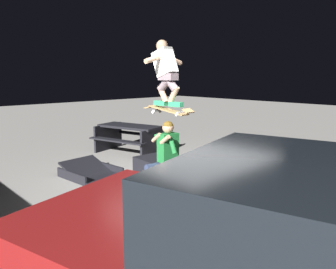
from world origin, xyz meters
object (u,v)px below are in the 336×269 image
Objects in this scene: skateboard at (168,110)px; skater_airborne at (166,70)px; kicker_ramp at (91,174)px; ledge_box_main at (179,176)px; person_sitting_on_ledge at (163,155)px; picnic_table_back at (130,134)px; trash_bin at (272,230)px.

skateboard is 0.92× the size of skater_airborne.
kicker_ramp is (1.65, 0.58, -2.09)m from skater_airborne.
ledge_box_main is 1.27m from skateboard.
ledge_box_main is 1.95× the size of skateboard.
ledge_box_main is 0.65m from person_sitting_on_ledge.
picnic_table_back is (1.18, -1.89, 0.43)m from kicker_ramp.
skater_airborne is at bearing -55.33° from person_sitting_on_ledge.
skater_airborne is at bearing 73.93° from ledge_box_main.
picnic_table_back is at bearing -19.82° from ledge_box_main.
person_sitting_on_ledge reaches higher than ledge_box_main.
kicker_ramp is 2.27m from picnic_table_back.
picnic_table_back is 2.28× the size of trash_bin.
trash_bin is at bearing 161.84° from skater_airborne.
picnic_table_back is at bearing -24.86° from skater_airborne.
trash_bin is (-2.56, 0.84, -1.72)m from skater_airborne.
ledge_box_main is at bearing -23.95° from trash_bin.
skater_airborne is 2.73m from kicker_ramp.
trash_bin is at bearing 176.55° from kicker_ramp.
ledge_box_main is at bearing -84.86° from person_sitting_on_ledge.
picnic_table_back is at bearing -26.64° from person_sitting_on_ledge.
ledge_box_main is 1.01× the size of picnic_table_back.
person_sitting_on_ledge is 1.15× the size of skater_airborne.
person_sitting_on_ledge is 0.65× the size of picnic_table_back.
person_sitting_on_ledge is 1.48× the size of trash_bin.
picnic_table_back reaches higher than kicker_ramp.
picnic_table_back is (2.94, -1.48, -0.21)m from person_sitting_on_ledge.
picnic_table_back is at bearing -58.15° from kicker_ramp.
ledge_box_main is 3.10m from picnic_table_back.
ledge_box_main reaches higher than kicker_ramp.
kicker_ramp is (1.71, 0.59, -1.40)m from skateboard.
person_sitting_on_ledge is 2.55m from trash_bin.
ledge_box_main is at bearing -153.84° from kicker_ramp.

